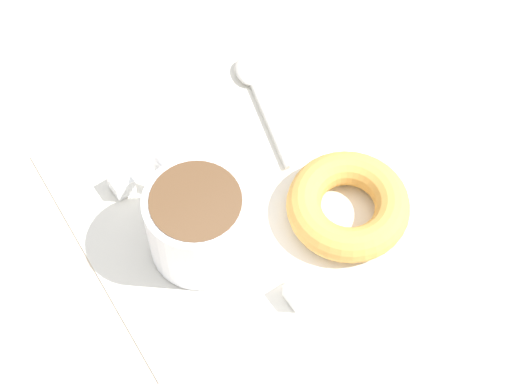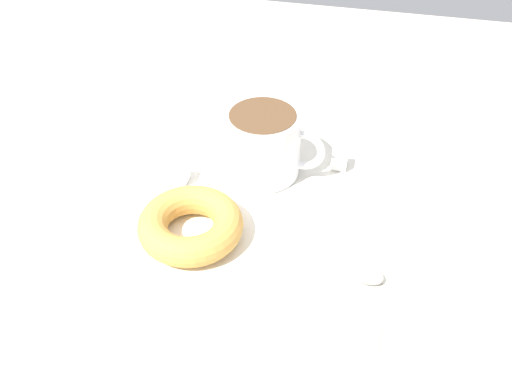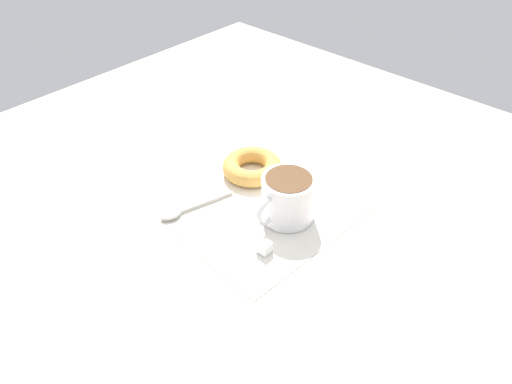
{
  "view_description": "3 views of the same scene",
  "coord_description": "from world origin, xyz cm",
  "px_view_note": "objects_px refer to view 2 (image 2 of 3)",
  "views": [
    {
      "loc": [
        -30.84,
        24.52,
        66.97
      ],
      "look_at": [
        0.7,
        2.77,
        2.3
      ],
      "focal_mm": 60.0,
      "sensor_mm": 36.0,
      "label": 1
    },
    {
      "loc": [
        11.2,
        -42.89,
        42.42
      ],
      "look_at": [
        0.7,
        2.77,
        2.3
      ],
      "focal_mm": 40.0,
      "sensor_mm": 36.0,
      "label": 2
    },
    {
      "loc": [
        49.5,
        47.47,
        55.27
      ],
      "look_at": [
        0.7,
        2.77,
        2.3
      ],
      "focal_mm": 35.0,
      "sensor_mm": 36.0,
      "label": 3
    }
  ],
  "objects_px": {
    "donut": "(191,225)",
    "spoon": "(347,267)",
    "coffee_cup": "(263,143)",
    "sugar_cube": "(339,160)",
    "sugar_cube_extra": "(179,174)"
  },
  "relations": [
    {
      "from": "spoon",
      "to": "sugar_cube_extra",
      "type": "height_order",
      "value": "sugar_cube_extra"
    },
    {
      "from": "donut",
      "to": "spoon",
      "type": "relative_size",
      "value": 0.81
    },
    {
      "from": "coffee_cup",
      "to": "spoon",
      "type": "xyz_separation_m",
      "value": [
        0.11,
        -0.13,
        -0.04
      ]
    },
    {
      "from": "coffee_cup",
      "to": "sugar_cube",
      "type": "distance_m",
      "value": 0.1
    },
    {
      "from": "spoon",
      "to": "sugar_cube",
      "type": "distance_m",
      "value": 0.16
    },
    {
      "from": "sugar_cube",
      "to": "donut",
      "type": "bearing_deg",
      "value": -131.92
    },
    {
      "from": "donut",
      "to": "spoon",
      "type": "height_order",
      "value": "donut"
    },
    {
      "from": "coffee_cup",
      "to": "sugar_cube",
      "type": "xyz_separation_m",
      "value": [
        0.09,
        0.03,
        -0.03
      ]
    },
    {
      "from": "coffee_cup",
      "to": "spoon",
      "type": "relative_size",
      "value": 0.88
    },
    {
      "from": "sugar_cube",
      "to": "coffee_cup",
      "type": "bearing_deg",
      "value": -162.36
    },
    {
      "from": "spoon",
      "to": "sugar_cube_extra",
      "type": "xyz_separation_m",
      "value": [
        -0.2,
        0.09,
        0.01
      ]
    },
    {
      "from": "coffee_cup",
      "to": "spoon",
      "type": "height_order",
      "value": "coffee_cup"
    },
    {
      "from": "coffee_cup",
      "to": "spoon",
      "type": "bearing_deg",
      "value": -49.85
    },
    {
      "from": "spoon",
      "to": "sugar_cube",
      "type": "relative_size",
      "value": 7.22
    },
    {
      "from": "sugar_cube_extra",
      "to": "donut",
      "type": "bearing_deg",
      "value": -63.73
    }
  ]
}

